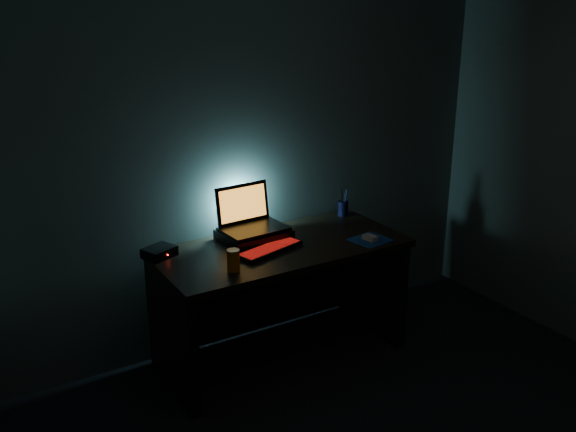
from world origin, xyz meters
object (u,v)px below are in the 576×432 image
object	(u,v)px
mouse	(370,238)
router	(159,252)
keyboard	(270,249)
laptop	(249,219)
pen_cup	(343,208)
juice_glass	(233,260)

from	to	relation	value
mouse	router	xyz separation A→B (m)	(-1.19, 0.42, 0.01)
keyboard	laptop	bearing A→B (deg)	72.45
laptop	router	distance (m)	0.59
laptop	keyboard	size ratio (longest dim) A/B	0.90
keyboard	router	xyz separation A→B (m)	(-0.58, 0.25, 0.02)
mouse	router	size ratio (longest dim) A/B	0.44
keyboard	pen_cup	world-z (taller)	pen_cup
mouse	pen_cup	distance (m)	0.48
pen_cup	router	world-z (taller)	pen_cup
keyboard	pen_cup	distance (m)	0.80
keyboard	juice_glass	bearing A→B (deg)	-171.55
laptop	pen_cup	world-z (taller)	laptop
laptop	juice_glass	bearing A→B (deg)	-131.42
laptop	mouse	world-z (taller)	laptop
laptop	mouse	distance (m)	0.74
laptop	router	size ratio (longest dim) A/B	1.91
laptop	juice_glass	size ratio (longest dim) A/B	3.31
juice_glass	router	size ratio (longest dim) A/B	0.58
keyboard	mouse	size ratio (longest dim) A/B	4.87
laptop	router	world-z (taller)	laptop
pen_cup	juice_glass	bearing A→B (deg)	-157.28
router	laptop	bearing A→B (deg)	-20.52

